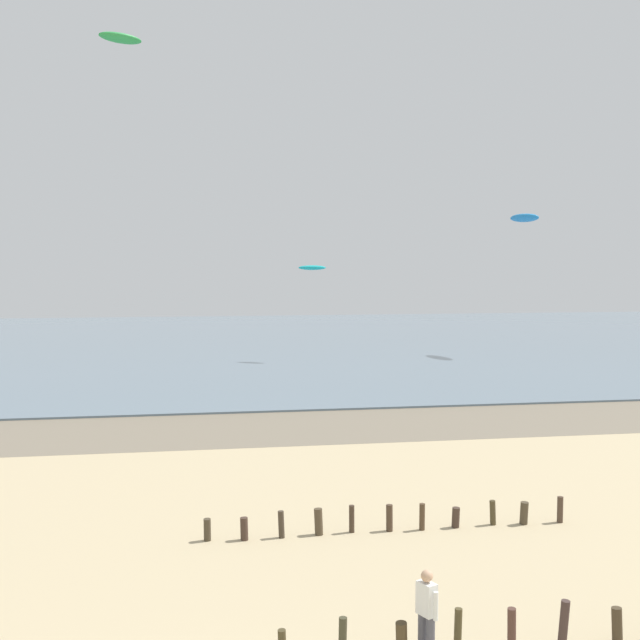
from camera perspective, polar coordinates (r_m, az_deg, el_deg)
wet_sand_strip at (r=34.46m, az=-8.07°, el=-8.00°), size 120.00×7.17×0.01m
sea at (r=72.64m, az=-8.77°, el=-1.59°), size 160.00×70.00×0.10m
groyne_mid at (r=21.75m, az=5.11°, el=-14.34°), size 9.95×0.35×0.75m
person_mid_beach at (r=15.13m, az=7.82°, el=-20.49°), size 0.35×0.53×1.71m
kite_aloft_2 at (r=49.45m, az=-14.43°, el=19.38°), size 2.75×2.06×0.68m
kite_aloft_3 at (r=63.34m, az=14.75°, el=7.25°), size 1.86×3.67×0.87m
kite_aloft_4 at (r=57.30m, az=-0.58°, el=3.86°), size 2.21×1.65×0.36m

